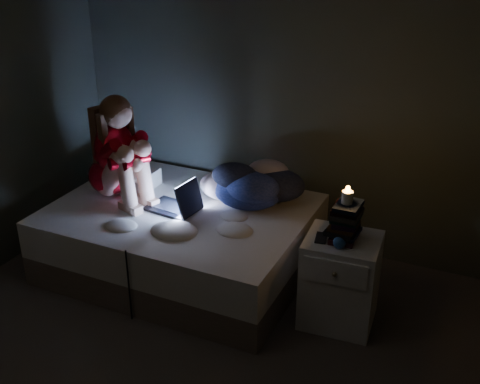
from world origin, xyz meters
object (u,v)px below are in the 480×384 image
Objects in this scene: candle at (347,197)px; bed at (182,238)px; laptop at (172,193)px; woman at (108,145)px; phone at (321,237)px; nightstand at (340,281)px.

bed is at bearing 173.96° from candle.
woman is at bearing -175.47° from laptop.
candle reaches higher than phone.
bed is 1.30m from nightstand.
candle reaches higher than nightstand.
woman reaches higher than candle.
nightstand is 0.62m from candle.
woman is 2.22× the size of laptop.
candle is at bearing -6.04° from bed.
nightstand is at bearing 2.70° from laptop.
woman is 0.62m from laptop.
nightstand is at bearing 11.24° from phone.
laptop reaches higher than phone.
candle is at bearing 0.64° from nightstand.
bed is 2.25× the size of woman.
bed is 0.90m from woman.
laptop is at bearing 176.11° from candle.
phone is at bearing -166.48° from nightstand.
nightstand is 4.51× the size of phone.
woman is (-0.59, -0.03, 0.68)m from bed.
nightstand is at bearing -6.05° from bed.
woman is at bearing 168.06° from phone.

